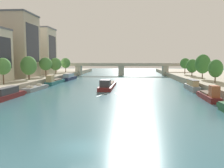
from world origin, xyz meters
TOP-DOWN VIEW (x-y plane):
  - ground_plane at (0.00, 0.00)m, footprint 400.00×400.00m
  - barge_midriver at (-1.83, 44.58)m, footprint 3.67×20.69m
  - wake_behind_barge at (-0.04, 31.34)m, footprint 5.60×5.91m
  - moored_boat_left_far at (-20.08, 24.67)m, footprint 2.11×11.46m
  - moored_boat_left_near at (-20.14, 38.59)m, footprint 2.73×12.22m
  - moored_boat_left_downstream at (-20.08, 53.59)m, footprint 2.38×14.62m
  - moored_boat_left_gap_after at (-19.50, 69.85)m, footprint 2.92×13.62m
  - moored_boat_right_downstream at (19.80, 26.17)m, footprint 2.41×11.11m
  - moored_boat_right_gap_after at (20.32, 40.81)m, footprint 2.01×10.83m
  - tree_left_distant at (-26.01, 33.59)m, footprint 3.71×3.71m
  - tree_left_midway at (-25.72, 47.18)m, footprint 4.73×4.73m
  - tree_left_end_of_row at (-25.49, 60.60)m, footprint 4.52×4.52m
  - tree_left_second at (-26.16, 73.80)m, footprint 4.79×4.79m
  - tree_left_nearest at (-26.07, 88.37)m, footprint 4.51×4.51m
  - tree_right_distant at (26.53, 42.21)m, footprint 3.65×3.65m
  - tree_right_by_lamp at (26.92, 54.28)m, footprint 4.64×4.64m
  - tree_right_past_mid at (26.98, 66.75)m, footprint 4.19×4.19m
  - tree_right_midway at (26.95, 77.66)m, footprint 4.06×4.06m
  - building_left_tall at (-36.31, 57.01)m, footprint 16.47×13.17m
  - building_left_corner at (-36.31, 77.68)m, footprint 15.93×11.46m
  - bridge_far at (0.00, 98.46)m, footprint 68.08×4.40m

SIDE VIEW (x-z plane):
  - ground_plane at x=0.00m, z-range 0.00..0.00m
  - wake_behind_barge at x=-0.04m, z-range 0.00..0.03m
  - moored_boat_left_near at x=-20.14m, z-range -0.52..1.55m
  - barge_midriver at x=-1.83m, z-range -0.57..2.22m
  - moored_boat_left_downstream at x=-20.08m, z-range -0.64..2.46m
  - moored_boat_right_downstream at x=19.80m, z-range -0.67..2.50m
  - moored_boat_left_far at x=-20.08m, z-range -0.20..2.18m
  - moored_boat_left_gap_after at x=-19.50m, z-range -0.21..2.32m
  - moored_boat_right_gap_after at x=20.32m, z-range -0.24..2.61m
  - bridge_far at x=0.00m, z-range 0.93..7.18m
  - tree_right_distant at x=26.53m, z-range 2.60..8.63m
  - tree_right_past_mid at x=26.98m, z-range 2.58..8.76m
  - tree_left_second at x=-26.16m, z-range 2.75..9.50m
  - tree_left_midway at x=-25.72m, z-range 2.63..9.63m
  - tree_left_distant at x=-26.01m, z-range 3.09..9.48m
  - tree_left_nearest at x=-26.07m, z-range 2.96..9.82m
  - tree_left_end_of_row at x=-25.49m, z-range 3.02..9.79m
  - tree_right_midway at x=26.95m, z-range 3.09..9.75m
  - tree_right_by_lamp at x=26.92m, z-range 2.76..10.40m
  - building_left_corner at x=-36.31m, z-range 1.94..21.34m
  - building_left_tall at x=-36.31m, z-range 1.94..23.34m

